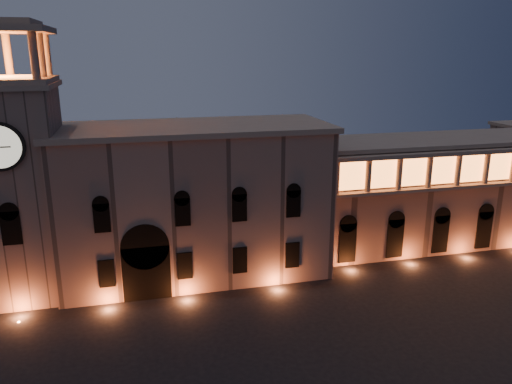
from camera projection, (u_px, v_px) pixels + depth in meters
ground at (258, 381)px, 40.01m from camera, size 160.00×160.00×0.00m
government_building at (194, 201)px, 57.62m from camera, size 30.80×12.80×17.60m
clock_tower at (16, 182)px, 51.45m from camera, size 9.80×9.80×32.40m
colonnade_wing at (443, 190)px, 67.73m from camera, size 40.60×11.50×14.50m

